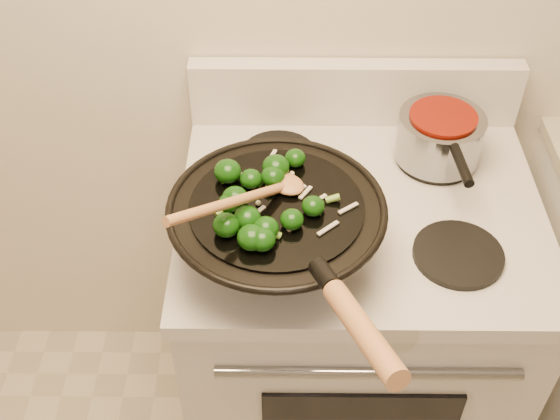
{
  "coord_description": "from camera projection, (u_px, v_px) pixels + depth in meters",
  "views": [
    {
      "loc": [
        -0.37,
        0.08,
        1.96
      ],
      "look_at": [
        -0.38,
        1.03,
        1.03
      ],
      "focal_mm": 45.0,
      "sensor_mm": 36.0,
      "label": 1
    }
  ],
  "objects": [
    {
      "name": "stove",
      "position": [
        347.0,
        329.0,
        1.82
      ],
      "size": [
        0.78,
        0.67,
        1.08
      ],
      "color": "silver",
      "rests_on": "ground"
    },
    {
      "name": "stirfry",
      "position": [
        258.0,
        201.0,
        1.28
      ],
      "size": [
        0.27,
        0.29,
        0.05
      ],
      "color": "#0E3908",
      "rests_on": "wok"
    },
    {
      "name": "saucepan",
      "position": [
        440.0,
        136.0,
        1.56
      ],
      "size": [
        0.19,
        0.31,
        0.11
      ],
      "color": "gray",
      "rests_on": "stove"
    },
    {
      "name": "wooden_spoon",
      "position": [
        256.0,
        194.0,
        1.26
      ],
      "size": [
        0.24,
        0.27,
        0.13
      ],
      "color": "#B17645",
      "rests_on": "wok"
    },
    {
      "name": "wok",
      "position": [
        278.0,
        228.0,
        1.34
      ],
      "size": [
        0.42,
        0.67,
        0.26
      ],
      "color": "black",
      "rests_on": "stove"
    }
  ]
}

